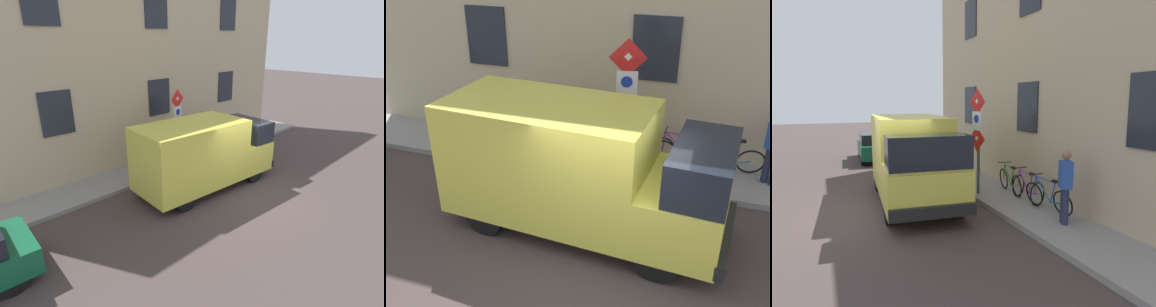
# 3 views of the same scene
# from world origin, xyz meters

# --- Properties ---
(ground_plane) EXTENTS (80.00, 80.00, 0.00)m
(ground_plane) POSITION_xyz_m (0.00, 0.00, 0.00)
(ground_plane) COLOR #443836
(sidewalk_slab) EXTENTS (1.75, 17.93, 0.14)m
(sidewalk_slab) POSITION_xyz_m (3.62, 0.00, 0.07)
(sidewalk_slab) COLOR gray
(sidewalk_slab) RESTS_ON ground_plane
(sign_post_stacked) EXTENTS (0.19, 0.55, 3.06)m
(sign_post_stacked) POSITION_xyz_m (2.95, 0.32, 2.11)
(sign_post_stacked) COLOR #474C47
(sign_post_stacked) RESTS_ON sidewalk_slab
(delivery_van) EXTENTS (2.40, 5.47, 2.50)m
(delivery_van) POSITION_xyz_m (1.06, 0.75, 1.33)
(delivery_van) COLOR #DED54B
(delivery_van) RESTS_ON ground_plane
(bicycle_blue) EXTENTS (0.48, 1.72, 0.89)m
(bicycle_blue) POSITION_xyz_m (3.95, -1.91, 0.51)
(bicycle_blue) COLOR black
(bicycle_blue) RESTS_ON sidewalk_slab
(bicycle_purple) EXTENTS (0.46, 1.72, 0.89)m
(bicycle_purple) POSITION_xyz_m (3.95, -0.93, 0.51)
(bicycle_purple) COLOR black
(bicycle_purple) RESTS_ON sidewalk_slab
(bicycle_green) EXTENTS (0.46, 1.71, 0.89)m
(bicycle_green) POSITION_xyz_m (3.95, 0.05, 0.51)
(bicycle_green) COLOR black
(bicycle_green) RESTS_ON sidewalk_slab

